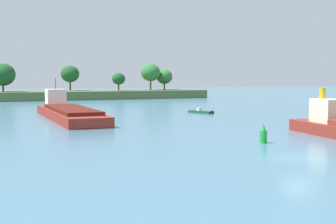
% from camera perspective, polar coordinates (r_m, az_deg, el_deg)
% --- Properties ---
extents(ground_plane, '(400.00, 400.00, 0.00)m').
position_cam_1_polar(ground_plane, '(39.60, 15.01, -5.24)').
color(ground_plane, teal).
extents(treeline_island, '(90.16, 14.09, 9.73)m').
position_cam_1_polar(treeline_island, '(131.26, -14.63, 2.45)').
color(treeline_island, '#4C6038').
rests_on(treeline_island, ground).
extents(small_motorboat, '(3.17, 4.99, 0.90)m').
position_cam_1_polar(small_motorboat, '(82.83, 3.90, 0.02)').
color(small_motorboat, '#19472D').
rests_on(small_motorboat, ground).
extents(tugboat, '(5.17, 10.91, 5.09)m').
position_cam_1_polar(tugboat, '(55.59, 18.66, -1.23)').
color(tugboat, maroon).
rests_on(tugboat, ground).
extents(cargo_barge, '(5.76, 28.41, 5.92)m').
position_cam_1_polar(cargo_barge, '(73.29, -11.66, -0.01)').
color(cargo_barge, maroon).
rests_on(cargo_barge, ground).
extents(channel_buoy_green, '(0.70, 0.70, 1.90)m').
position_cam_1_polar(channel_buoy_green, '(47.13, 11.18, -2.65)').
color(channel_buoy_green, green).
rests_on(channel_buoy_green, ground).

